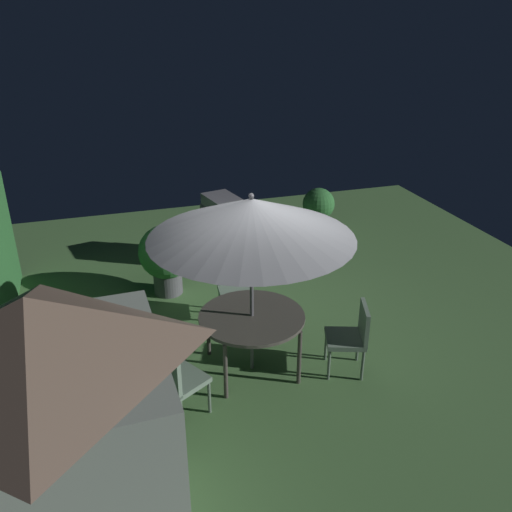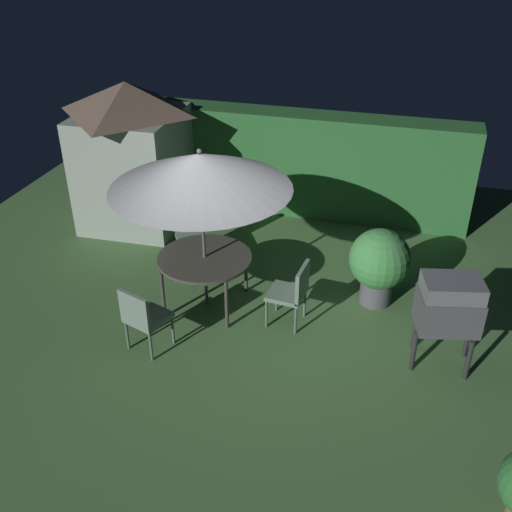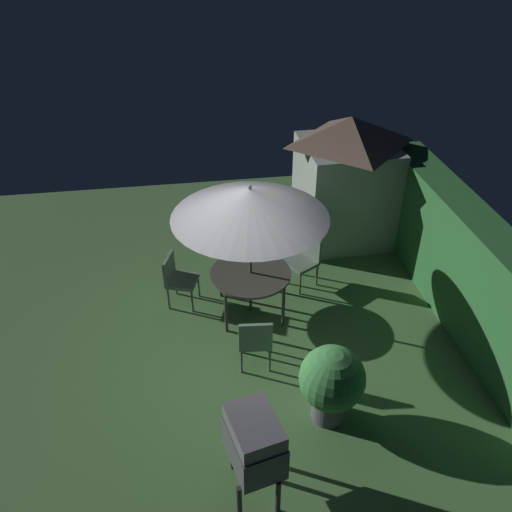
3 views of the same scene
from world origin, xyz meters
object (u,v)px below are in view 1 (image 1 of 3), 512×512
(potted_plant_by_shed, at_px, (318,207))
(patio_table, at_px, (252,320))
(patio_umbrella, at_px, (251,218))
(garden_shed, at_px, (53,443))
(chair_far_side, at_px, (353,334))
(chair_toward_hedge, at_px, (234,285))
(potted_plant_by_grill, at_px, (166,255))
(bbq_grill, at_px, (222,216))
(chair_near_shed, at_px, (176,379))

(potted_plant_by_shed, bearing_deg, patio_table, 146.79)
(patio_table, relative_size, patio_umbrella, 0.55)
(garden_shed, distance_m, chair_far_side, 3.72)
(garden_shed, height_order, chair_toward_hedge, garden_shed)
(chair_toward_hedge, height_order, potted_plant_by_grill, potted_plant_by_grill)
(potted_plant_by_shed, bearing_deg, patio_umbrella, 146.79)
(bbq_grill, distance_m, potted_plant_by_shed, 2.27)
(bbq_grill, distance_m, chair_near_shed, 4.04)
(bbq_grill, height_order, chair_near_shed, bbq_grill)
(patio_table, xyz_separation_m, patio_umbrella, (-0.00, 0.00, 1.29))
(potted_plant_by_grill, bearing_deg, chair_far_side, -145.44)
(garden_shed, relative_size, potted_plant_by_shed, 2.70)
(chair_near_shed, distance_m, potted_plant_by_shed, 5.75)
(patio_table, distance_m, potted_plant_by_shed, 4.65)
(chair_far_side, height_order, potted_plant_by_grill, potted_plant_by_grill)
(bbq_grill, relative_size, chair_far_side, 1.33)
(bbq_grill, xyz_separation_m, potted_plant_by_shed, (0.75, -2.13, -0.31))
(garden_shed, distance_m, potted_plant_by_shed, 7.56)
(bbq_grill, bearing_deg, chair_far_side, -168.38)
(chair_near_shed, distance_m, chair_far_side, 2.19)
(patio_umbrella, distance_m, chair_toward_hedge, 1.93)
(patio_table, relative_size, bbq_grill, 1.06)
(chair_near_shed, distance_m, chair_toward_hedge, 2.18)
(chair_near_shed, xyz_separation_m, chair_toward_hedge, (1.86, -1.15, 0.00))
(patio_table, relative_size, potted_plant_by_grill, 1.14)
(patio_umbrella, relative_size, chair_near_shed, 2.59)
(patio_table, relative_size, chair_near_shed, 1.41)
(chair_near_shed, bearing_deg, patio_umbrella, -59.37)
(garden_shed, height_order, chair_near_shed, garden_shed)
(chair_toward_hedge, bearing_deg, chair_far_side, -147.88)
(patio_umbrella, bearing_deg, chair_far_side, -108.85)
(chair_near_shed, bearing_deg, patio_table, -59.37)
(patio_umbrella, relative_size, potted_plant_by_shed, 2.57)
(garden_shed, xyz_separation_m, bbq_grill, (5.17, -2.53, -0.40))
(potted_plant_by_grill, bearing_deg, potted_plant_by_shed, -63.37)
(patio_umbrella, relative_size, chair_toward_hedge, 2.59)
(potted_plant_by_grill, bearing_deg, patio_table, -163.20)
(chair_toward_hedge, bearing_deg, patio_table, 174.48)
(garden_shed, xyz_separation_m, chair_near_shed, (1.42, -1.08, -0.72))
(bbq_grill, height_order, chair_toward_hedge, bbq_grill)
(chair_near_shed, bearing_deg, bbq_grill, -21.13)
(patio_table, relative_size, chair_toward_hedge, 1.41)
(garden_shed, xyz_separation_m, potted_plant_by_grill, (4.29, -1.42, -0.60))
(patio_table, xyz_separation_m, chair_near_shed, (-0.61, 1.03, -0.18))
(chair_near_shed, relative_size, chair_far_side, 1.00)
(bbq_grill, bearing_deg, chair_toward_hedge, 171.01)
(chair_near_shed, bearing_deg, chair_far_side, -84.30)
(patio_table, bearing_deg, chair_far_side, -108.85)
(patio_table, bearing_deg, chair_near_shed, 120.63)
(patio_table, bearing_deg, bbq_grill, -7.63)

